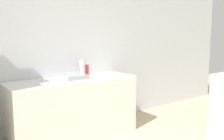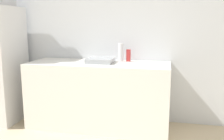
{
  "view_description": "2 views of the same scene",
  "coord_description": "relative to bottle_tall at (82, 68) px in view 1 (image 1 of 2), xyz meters",
  "views": [
    {
      "loc": [
        -1.7,
        -0.65,
        1.54
      ],
      "look_at": [
        0.2,
        1.95,
        1.08
      ],
      "focal_mm": 40.0,
      "sensor_mm": 36.0,
      "label": 1
    },
    {
      "loc": [
        0.84,
        -0.57,
        1.39
      ],
      "look_at": [
        0.27,
        2.03,
        0.9
      ],
      "focal_mm": 40.0,
      "sensor_mm": 36.0,
      "label": 2
    }
  ],
  "objects": [
    {
      "name": "wall_back",
      "position": [
        -0.23,
        0.19,
        0.29
      ],
      "size": [
        8.0,
        0.06,
        2.6
      ],
      "primitive_type": "cube",
      "color": "silver",
      "rests_on": "ground_plane"
    },
    {
      "name": "counter",
      "position": [
        -0.27,
        -0.19,
        -0.57
      ],
      "size": [
        1.88,
        0.69,
        0.89
      ],
      "primitive_type": "cube",
      "color": "silver",
      "rests_on": "ground_plane"
    },
    {
      "name": "bottle_tall",
      "position": [
        0.0,
        0.0,
        0.0
      ],
      "size": [
        0.07,
        0.07,
        0.25
      ],
      "primitive_type": "cylinder",
      "color": "silver",
      "rests_on": "counter"
    },
    {
      "name": "bottle_short",
      "position": [
        0.1,
        0.02,
        -0.04
      ],
      "size": [
        0.06,
        0.06,
        0.16
      ],
      "primitive_type": "cylinder",
      "color": "red",
      "rests_on": "counter"
    },
    {
      "name": "sink_basin",
      "position": [
        -0.24,
        -0.18,
        -0.09
      ],
      "size": [
        0.34,
        0.34,
        0.06
      ],
      "primitive_type": "cube",
      "color": "#9EA3A8",
      "rests_on": "counter"
    }
  ]
}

